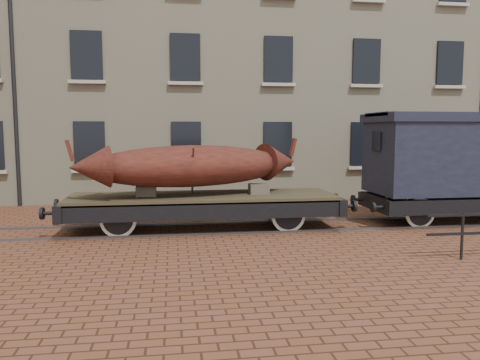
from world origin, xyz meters
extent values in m
plane|color=brown|center=(0.00, 0.00, 0.00)|extent=(90.00, 90.00, 0.00)
cube|color=beige|center=(3.00, 10.00, 7.00)|extent=(40.00, 10.00, 14.00)
cube|color=black|center=(-6.00, 4.96, 2.20)|extent=(1.10, 0.12, 1.70)
cube|color=#A9A392|center=(-6.00, 4.90, 1.25)|extent=(1.30, 0.18, 0.12)
cube|color=black|center=(-2.50, 4.96, 2.20)|extent=(1.10, 0.12, 1.70)
cube|color=#A9A392|center=(-2.50, 4.90, 1.25)|extent=(1.30, 0.18, 0.12)
cube|color=black|center=(1.00, 4.96, 2.20)|extent=(1.10, 0.12, 1.70)
cube|color=#A9A392|center=(1.00, 4.90, 1.25)|extent=(1.30, 0.18, 0.12)
cube|color=black|center=(4.50, 4.96, 2.20)|extent=(1.10, 0.12, 1.70)
cube|color=#A9A392|center=(4.50, 4.90, 1.25)|extent=(1.30, 0.18, 0.12)
cube|color=black|center=(8.00, 4.96, 2.20)|extent=(1.10, 0.12, 1.70)
cube|color=#A9A392|center=(8.00, 4.90, 1.25)|extent=(1.30, 0.18, 0.12)
cube|color=black|center=(-6.00, 4.96, 5.40)|extent=(1.10, 0.12, 1.70)
cube|color=#A9A392|center=(-6.00, 4.90, 4.45)|extent=(1.30, 0.18, 0.12)
cube|color=black|center=(-2.50, 4.96, 5.40)|extent=(1.10, 0.12, 1.70)
cube|color=#A9A392|center=(-2.50, 4.90, 4.45)|extent=(1.30, 0.18, 0.12)
cube|color=black|center=(1.00, 4.96, 5.40)|extent=(1.10, 0.12, 1.70)
cube|color=#A9A392|center=(1.00, 4.90, 4.45)|extent=(1.30, 0.18, 0.12)
cube|color=black|center=(4.50, 4.96, 5.40)|extent=(1.10, 0.12, 1.70)
cube|color=#A9A392|center=(4.50, 4.90, 4.45)|extent=(1.30, 0.18, 0.12)
cube|color=black|center=(8.00, 4.96, 5.40)|extent=(1.10, 0.12, 1.70)
cube|color=#A9A392|center=(8.00, 4.90, 4.45)|extent=(1.30, 0.18, 0.12)
cube|color=#A9A392|center=(4.50, 4.90, 7.65)|extent=(1.30, 0.18, 0.12)
cube|color=#A9A392|center=(8.00, 4.90, 7.65)|extent=(1.30, 0.18, 0.12)
cylinder|color=black|center=(-8.50, 4.95, 7.00)|extent=(0.14, 0.14, 14.00)
cube|color=#59595E|center=(0.00, -0.72, 0.03)|extent=(30.00, 0.08, 0.06)
cube|color=#59595E|center=(0.00, 0.72, 0.03)|extent=(30.00, 0.08, 0.06)
cylinder|color=black|center=(3.00, -3.80, 0.50)|extent=(0.06, 0.06, 1.00)
cube|color=#463B25|center=(-2.19, 0.00, 0.90)|extent=(7.21, 2.11, 0.12)
cube|color=black|center=(-2.19, -0.98, 0.67)|extent=(7.21, 0.15, 0.43)
cube|color=black|center=(-2.19, 0.98, 0.67)|extent=(7.21, 0.15, 0.43)
cube|color=black|center=(-5.79, 0.00, 0.67)|extent=(0.21, 2.21, 0.43)
cylinder|color=black|center=(-6.06, -0.72, 0.67)|extent=(0.34, 0.10, 0.10)
cylinder|color=black|center=(-6.23, -0.72, 0.67)|extent=(0.08, 0.31, 0.31)
cylinder|color=black|center=(-6.06, 0.72, 0.67)|extent=(0.34, 0.10, 0.10)
cylinder|color=black|center=(-6.23, 0.72, 0.67)|extent=(0.08, 0.31, 0.31)
cube|color=black|center=(1.41, 0.00, 0.67)|extent=(0.21, 2.21, 0.43)
cylinder|color=black|center=(1.68, -0.72, 0.67)|extent=(0.34, 0.10, 0.10)
cylinder|color=black|center=(1.85, -0.72, 0.67)|extent=(0.08, 0.31, 0.31)
cylinder|color=black|center=(1.68, 0.72, 0.67)|extent=(0.34, 0.10, 0.10)
cylinder|color=black|center=(1.85, 0.72, 0.67)|extent=(0.08, 0.31, 0.31)
cylinder|color=black|center=(-4.40, 0.00, 0.46)|extent=(0.10, 1.83, 0.10)
cylinder|color=beige|center=(-4.40, -0.72, 0.46)|extent=(0.92, 0.07, 0.92)
cylinder|color=black|center=(-4.40, -0.72, 0.46)|extent=(0.76, 0.10, 0.76)
cube|color=black|center=(-4.40, -0.84, 0.69)|extent=(0.86, 0.08, 0.10)
cylinder|color=beige|center=(-4.40, 0.72, 0.46)|extent=(0.92, 0.07, 0.92)
cylinder|color=black|center=(-4.40, 0.72, 0.46)|extent=(0.76, 0.10, 0.76)
cube|color=black|center=(-4.40, 0.84, 0.69)|extent=(0.86, 0.08, 0.10)
cylinder|color=black|center=(0.02, 0.00, 0.46)|extent=(0.10, 1.83, 0.10)
cylinder|color=beige|center=(0.02, -0.72, 0.46)|extent=(0.92, 0.07, 0.92)
cylinder|color=black|center=(0.02, -0.72, 0.46)|extent=(0.76, 0.10, 0.76)
cube|color=black|center=(0.02, -0.84, 0.69)|extent=(0.86, 0.08, 0.10)
cylinder|color=beige|center=(0.02, 0.72, 0.46)|extent=(0.92, 0.07, 0.92)
cylinder|color=black|center=(0.02, 0.72, 0.46)|extent=(0.76, 0.10, 0.76)
cube|color=black|center=(0.02, 0.84, 0.69)|extent=(0.86, 0.08, 0.10)
cube|color=black|center=(-2.19, 0.00, 0.53)|extent=(3.84, 0.06, 0.06)
cube|color=brown|center=(-3.73, 0.00, 1.10)|extent=(0.53, 0.48, 0.27)
cube|color=brown|center=(-0.65, 0.00, 1.10)|extent=(0.53, 0.48, 0.27)
ellipsoid|color=maroon|center=(-2.49, 0.00, 1.76)|extent=(5.89, 3.10, 1.13)
cone|color=maroon|center=(-5.08, -0.67, 1.80)|extent=(1.21, 1.28, 1.07)
cube|color=maroon|center=(-5.50, -0.78, 2.22)|extent=(0.25, 0.17, 0.54)
cone|color=maroon|center=(0.09, 0.67, 1.80)|extent=(1.21, 1.28, 1.07)
cube|color=maroon|center=(0.51, 0.78, 2.22)|extent=(0.25, 0.17, 0.54)
cylinder|color=#4A352B|center=(-2.49, -0.46, 1.62)|extent=(0.05, 0.96, 1.36)
cylinder|color=#4A352B|center=(-2.49, 0.46, 1.62)|extent=(0.05, 0.96, 1.36)
cube|color=black|center=(5.47, 0.98, 0.63)|extent=(5.36, 0.14, 0.40)
cube|color=black|center=(2.79, 0.00, 0.63)|extent=(0.20, 2.14, 0.40)
cylinder|color=black|center=(2.39, -0.71, 0.63)|extent=(0.07, 0.29, 0.29)
cylinder|color=black|center=(2.39, 0.71, 0.63)|extent=(0.07, 0.29, 0.29)
cylinder|color=black|center=(3.78, 0.00, 0.43)|extent=(0.09, 1.70, 0.09)
cylinder|color=beige|center=(3.78, -0.72, 0.43)|extent=(0.86, 0.06, 0.86)
cylinder|color=black|center=(3.78, -0.72, 0.43)|extent=(0.70, 0.09, 0.70)
cylinder|color=beige|center=(3.78, 0.72, 0.43)|extent=(0.86, 0.06, 0.86)
cylinder|color=black|center=(3.78, 0.72, 0.43)|extent=(0.70, 0.09, 0.70)
cube|color=black|center=(5.47, 0.00, 1.92)|extent=(5.36, 2.14, 2.05)
cube|color=black|center=(5.47, 0.00, 3.07)|extent=(5.52, 2.27, 0.25)
cube|color=black|center=(5.47, 0.00, 3.17)|extent=(5.52, 1.52, 0.11)
cube|color=black|center=(2.77, 0.00, 2.41)|extent=(0.07, 0.54, 0.54)
camera|label=1|loc=(-3.00, -12.69, 2.70)|focal=35.00mm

